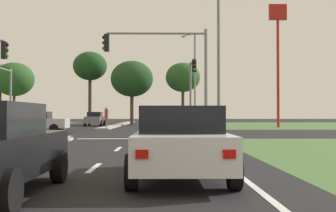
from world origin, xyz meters
The scene contains 26 objects.
ground_plane centered at (0.00, 30.00, 0.00)m, with size 200.00×200.00×0.00m, color black.
grass_verge_far_right centered at (25.50, 54.50, 0.00)m, with size 35.00×35.00×0.01m, color #476B38.
median_island_far centered at (0.00, 55.00, 0.07)m, with size 1.20×36.00×0.14m, color #ADA89E.
lane_dash_second centered at (3.50, 9.97, 0.01)m, with size 0.14×2.00×0.01m, color silver.
lane_dash_third centered at (3.50, 15.97, 0.01)m, with size 0.14×2.00×0.01m, color silver.
edge_line_right centered at (6.85, 12.00, 0.01)m, with size 0.14×24.00×0.01m, color silver.
stop_bar_near centered at (3.80, 23.00, 0.01)m, with size 6.40×0.50×0.01m, color silver.
crosswalk_bar_third centered at (-4.10, 24.80, 0.01)m, with size 0.70×2.80×0.01m, color silver.
crosswalk_bar_fourth centered at (-2.95, 24.80, 0.01)m, with size 0.70×2.80×0.01m, color silver.
crosswalk_bar_fifth centered at (-1.80, 24.80, 0.01)m, with size 0.70×2.80×0.01m, color silver.
crosswalk_bar_sixth centered at (-0.65, 24.80, 0.01)m, with size 0.70×2.80×0.01m, color silver.
car_grey_second centered at (-2.45, 49.51, 0.82)m, with size 1.95×4.52×1.60m.
car_white_third centered at (5.54, 8.15, 0.76)m, with size 2.01×4.60×1.48m.
car_silver_fifth centered at (-3.95, 31.70, 0.78)m, with size 4.33×2.03×1.53m.
traffic_signal_near_right centered at (5.53, 23.40, 4.21)m, with size 5.82×0.32×6.04m.
traffic_signal_far_right centered at (7.60, 34.96, 3.95)m, with size 0.32×4.62×5.75m.
traffic_signal_far_left centered at (-7.60, 34.92, 3.61)m, with size 0.32×4.52×5.22m.
street_lamp_second centered at (8.72, 27.55, 5.77)m, with size 1.40×2.32×10.37m.
street_lamp_third centered at (8.70, 47.97, 5.73)m, with size 1.61×1.71×10.36m.
pedestrian_at_median centered at (0.03, 40.16, 1.30)m, with size 0.34×0.34×1.90m.
fastfood_pole_sign centered at (16.95, 43.79, 9.06)m, with size 1.80×0.40×12.52m.
treeline_second centered at (-16.74, 59.21, 6.48)m, with size 3.62×3.62×8.10m.
treeline_third centered at (-14.65, 58.69, 6.01)m, with size 5.31×5.31×8.29m.
treeline_fourth centered at (-4.53, 58.86, 7.78)m, with size 4.54×4.54×9.78m.
treeline_fifth centered at (1.34, 55.49, 5.83)m, with size 5.38×5.38×8.15m.
treeline_sixth centered at (7.75, 53.52, 5.86)m, with size 4.25×4.25×7.69m.
Camera 1 is at (5.17, -1.00, 1.32)m, focal length 47.51 mm.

